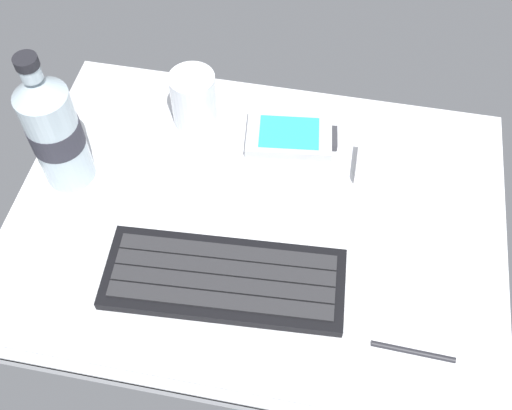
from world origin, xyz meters
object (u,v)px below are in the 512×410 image
handheld_device (290,136)px  stylus_pen (414,351)px  keyboard (224,279)px  juice_cup (194,101)px  water_bottle (54,130)px  charger_block (382,167)px

handheld_device → stylus_pen: 34.15cm
keyboard → handheld_device: 24.30cm
keyboard → stylus_pen: 23.42cm
juice_cup → water_bottle: 19.87cm
stylus_pen → charger_block: bearing=104.1°
keyboard → charger_block: size_ratio=4.24×
charger_block → stylus_pen: (5.52, -25.10, -0.85)cm
juice_cup → stylus_pen: (32.65, -29.64, -3.56)cm
keyboard → juice_cup: bearing=111.3°
stylus_pen → keyboard: bearing=170.2°
juice_cup → water_bottle: bearing=-138.6°
handheld_device → charger_block: size_ratio=1.91×
keyboard → juice_cup: 26.96cm
water_bottle → charger_block: (41.53, 8.17, -7.81)cm
water_bottle → keyboard: bearing=-26.9°
handheld_device → juice_cup: juice_cup is taller
handheld_device → juice_cup: (-14.00, 1.04, 3.18)cm
keyboard → water_bottle: bearing=153.1°
water_bottle → charger_block: size_ratio=2.97×
stylus_pen → water_bottle: bearing=161.9°
water_bottle → stylus_pen: (47.05, -16.93, -8.66)cm
juice_cup → charger_block: (27.13, -4.54, -2.71)cm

